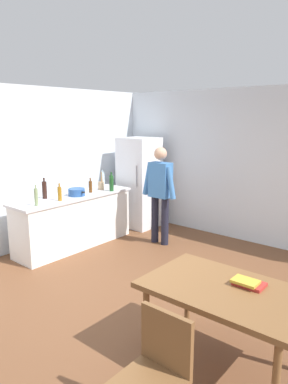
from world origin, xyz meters
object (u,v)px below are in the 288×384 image
object	(u,v)px
book_stack	(248,283)
chair	(156,368)
refrigerator	(139,183)
utensil_jar	(101,185)
bottle_wine_green	(111,183)
person	(160,189)
bottle_oil_amber	(60,194)
dining_table	(225,296)
bottle_wine_dark	(44,190)
cooking_pot	(77,192)
bottle_water_clear	(103,179)
bottle_beer_brown	(90,186)
bottle_vinegar_tall	(36,197)

from	to	relation	value
book_stack	chair	bearing A→B (deg)	-96.84
refrigerator	utensil_jar	xyz separation A→B (m)	(-0.09, -0.96, 0.08)
bottle_wine_green	chair	bearing A→B (deg)	-40.97
person	bottle_wine_green	distance (m)	0.89
refrigerator	book_stack	bearing A→B (deg)	-36.44
refrigerator	bottle_oil_amber	world-z (taller)	refrigerator
dining_table	bottle_wine_green	bearing A→B (deg)	150.71
person	bottle_wine_dark	xyz separation A→B (m)	(-1.21, -1.50, 0.07)
refrigerator	bottle_wine_dark	world-z (taller)	refrigerator
cooking_pot	bottle_water_clear	bearing A→B (deg)	108.95
refrigerator	bottle_beer_brown	size ratio (longest dim) A/B	6.92
bottle_water_clear	book_stack	xyz separation A→B (m)	(3.78, -1.86, -0.25)
utensil_jar	bottle_water_clear	world-z (taller)	utensil_jar
refrigerator	bottle_vinegar_tall	bearing A→B (deg)	-88.83
bottle_wine_green	bottle_beer_brown	world-z (taller)	bottle_wine_green
utensil_jar	bottle_oil_amber	size ratio (longest dim) A/B	1.14
chair	bottle_wine_green	bearing A→B (deg)	129.85
bottle_water_clear	bottle_vinegar_tall	distance (m)	1.78
bottle_water_clear	bottle_vinegar_tall	bearing A→B (deg)	-77.26
bottle_oil_amber	utensil_jar	bearing A→B (deg)	98.00
bottle_water_clear	utensil_jar	bearing A→B (deg)	-48.52
refrigerator	dining_table	size ratio (longest dim) A/B	1.29
refrigerator	person	world-z (taller)	refrigerator
chair	cooking_pot	xyz separation A→B (m)	(-3.33, 2.09, 0.43)
dining_table	bottle_vinegar_tall	xyz separation A→B (m)	(-3.25, 0.29, 0.36)
bottle_water_clear	person	bearing A→B (deg)	5.29
person	bottle_oil_amber	world-z (taller)	person
utensil_jar	person	bearing A→B (deg)	21.38
dining_table	bottle_water_clear	distance (m)	4.18
cooking_pot	utensil_jar	distance (m)	0.62
refrigerator	bottle_vinegar_tall	xyz separation A→B (m)	(0.05, -2.41, 0.14)
dining_table	cooking_pot	distance (m)	3.53
bottle_water_clear	bottle_wine_dark	bearing A→B (deg)	-86.62
bottle_beer_brown	bottle_water_clear	bearing A→B (deg)	117.17
bottle_vinegar_tall	bottle_oil_amber	world-z (taller)	bottle_vinegar_tall
bottle_vinegar_tall	bottle_wine_dark	bearing A→B (deg)	130.60
book_stack	bottle_oil_amber	bearing A→B (deg)	170.82
refrigerator	chair	bearing A→B (deg)	-48.03
chair	bottle_wine_dark	size ratio (longest dim) A/B	2.68
dining_table	bottle_wine_dark	distance (m)	3.64
dining_table	bottle_wine_dark	bearing A→B (deg)	169.65
bottle_wine_dark	bottle_oil_amber	bearing A→B (deg)	10.53
person	chair	xyz separation A→B (m)	(2.35, -3.11, -0.44)
person	bottle_beer_brown	xyz separation A→B (m)	(-0.99, -0.71, 0.03)
chair	bottle_water_clear	bearing A→B (deg)	131.40
dining_table	chair	world-z (taller)	chair
bottle_wine_dark	bottle_water_clear	bearing A→B (deg)	93.38
chair	utensil_jar	world-z (taller)	utensil_jar
utensil_jar	bottle_wine_dark	bearing A→B (deg)	-99.00
refrigerator	bottle_water_clear	distance (m)	0.77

